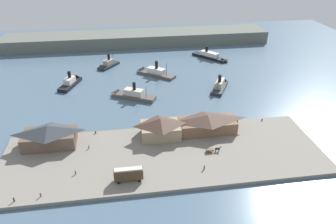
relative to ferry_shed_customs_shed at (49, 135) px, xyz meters
name	(u,v)px	position (x,y,z in m)	size (l,w,h in m)	color
ground_plane	(157,124)	(39.53, 10.55, -5.21)	(320.00, 320.00, 0.00)	slate
quay_promenade	(164,155)	(39.53, -11.45, -4.61)	(110.00, 36.00, 1.20)	gray
seawall_edge	(158,128)	(39.53, 6.95, -4.71)	(110.00, 0.80, 1.00)	#666159
ferry_shed_customs_shed	(49,135)	(0.00, 0.00, 0.00)	(18.51, 10.40, 7.90)	brown
ferry_shed_west_terminal	(160,127)	(39.70, -0.32, -0.16)	(14.51, 10.45, 7.59)	#998466
ferry_shed_central_terminal	(207,123)	(57.76, 0.83, -0.51)	(21.72, 9.83, 6.90)	brown
street_tram	(129,174)	(26.98, -23.24, -1.38)	(8.81, 2.71, 4.55)	#4C381E
horse_cart	(213,149)	(56.51, -12.67, -3.08)	(5.45, 1.32, 1.87)	brown
pedestrian_walking_west	(41,195)	(1.57, -26.49, -3.32)	(0.38, 0.38, 1.52)	#4C3D33
pedestrian_near_east_shed	(89,147)	(13.72, -4.37, -3.31)	(0.38, 0.38, 1.53)	#6B5B4C
pedestrian_walking_east	(14,199)	(-5.51, -27.35, -3.28)	(0.40, 0.40, 1.60)	#232328
pedestrian_at_waters_edge	(75,172)	(10.48, -17.85, -3.30)	(0.39, 0.39, 1.56)	#3D4C42
pedestrian_standing_center	(204,167)	(51.11, -21.50, -3.24)	(0.42, 0.42, 1.71)	#3D4C42
mooring_post_east	(95,132)	(15.52, 5.24, -3.56)	(0.44, 0.44, 0.90)	black
mooring_post_center_west	(237,121)	(71.60, 5.30, -3.56)	(0.44, 0.44, 0.90)	black
mooring_post_west	(262,120)	(81.95, 5.04, -3.56)	(0.44, 0.44, 0.90)	black
ferry_approaching_west	(220,85)	(75.19, 40.93, -3.64)	(13.41, 18.72, 9.86)	#23282D
ferry_departing_north	(152,72)	(43.14, 63.02, -3.74)	(21.90, 18.67, 10.08)	#514C47
ferry_near_quay	(130,95)	(29.81, 36.31, -3.61)	(22.25, 14.78, 9.54)	#514C47
ferry_outer_harbor	(107,65)	(18.31, 77.28, -3.85)	(13.46, 15.50, 9.29)	#23282D
ferry_mid_harbor	(212,57)	(82.48, 82.15, -3.69)	(19.85, 22.17, 8.54)	black
ferry_moored_west	(72,82)	(1.19, 56.02, -3.72)	(11.08, 18.98, 9.07)	black
far_headland	(138,38)	(39.53, 120.55, -1.21)	(180.00, 24.00, 8.00)	#60665B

